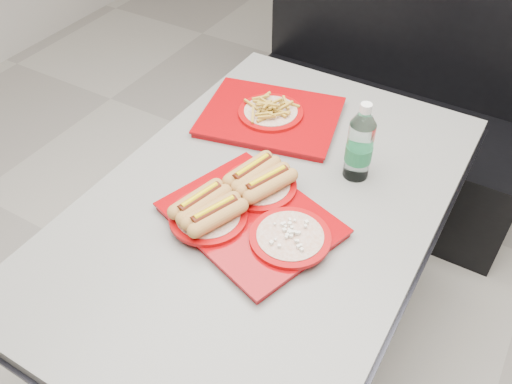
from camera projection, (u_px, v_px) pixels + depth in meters
The scene contains 6 objects.
ground at pixel (262, 343), 2.03m from camera, with size 6.00×6.00×0.00m, color #A09B90.
diner_table at pixel (263, 239), 1.63m from camera, with size 0.92×1.42×0.75m.
booth_bench at pixel (384, 110), 2.44m from camera, with size 1.30×0.57×1.35m.
tray_near at pixel (247, 209), 1.44m from camera, with size 0.51×0.45×0.09m.
tray_far at pixel (271, 114), 1.77m from camera, with size 0.50×0.43×0.09m.
water_bottle at pixel (360, 146), 1.52m from camera, with size 0.08×0.08×0.25m.
Camera 1 is at (0.53, -0.95, 1.80)m, focal length 38.00 mm.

